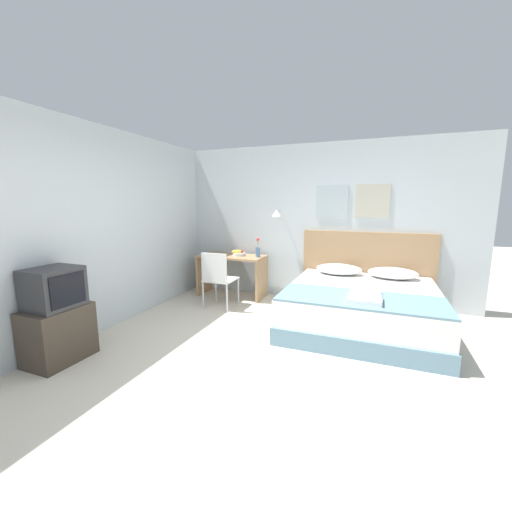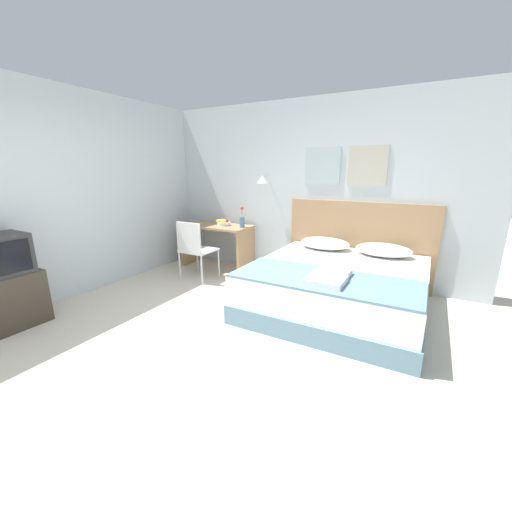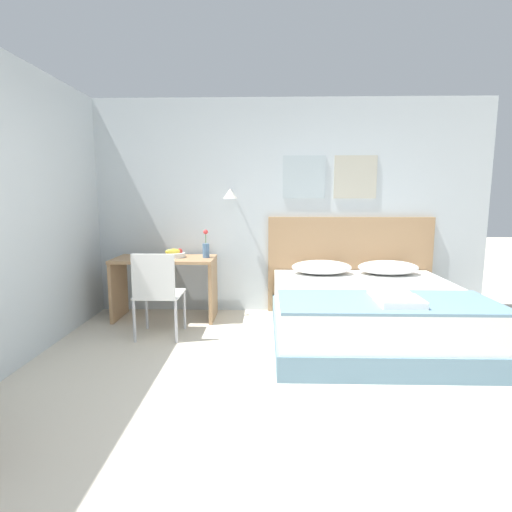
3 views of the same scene
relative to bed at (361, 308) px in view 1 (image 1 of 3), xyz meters
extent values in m
plane|color=beige|center=(-0.94, -1.66, -0.27)|extent=(24.00, 24.00, 0.00)
cube|color=silver|center=(-0.94, 1.08, 1.05)|extent=(5.28, 0.06, 2.65)
cube|color=#A8B7BC|center=(-0.59, 1.04, 1.43)|extent=(0.52, 0.02, 0.52)
cube|color=#B7B29E|center=(0.04, 1.04, 1.43)|extent=(0.52, 0.02, 0.52)
cylinder|color=#B2B2B7|center=(-1.49, 0.97, 1.28)|extent=(0.02, 0.16, 0.02)
cone|color=white|center=(-1.49, 0.88, 1.23)|extent=(0.17, 0.17, 0.12)
cube|color=silver|center=(-3.21, -1.80, 1.05)|extent=(0.06, 5.72, 2.65)
cube|color=#66899E|center=(0.00, 0.00, -0.16)|extent=(1.94, 1.99, 0.22)
cube|color=white|center=(0.00, 0.00, 0.11)|extent=(1.90, 1.95, 0.33)
cube|color=#A87F56|center=(0.00, 1.02, 0.33)|extent=(2.06, 0.06, 1.21)
ellipsoid|color=white|center=(-0.39, 0.72, 0.36)|extent=(0.71, 0.45, 0.16)
ellipsoid|color=white|center=(0.39, 0.72, 0.36)|extent=(0.71, 0.45, 0.16)
cube|color=#66899E|center=(0.00, -0.58, 0.29)|extent=(1.88, 0.79, 0.02)
cube|color=white|center=(0.06, -0.44, 0.33)|extent=(0.33, 0.27, 0.06)
cube|color=white|center=(0.06, -0.72, 0.33)|extent=(0.36, 0.31, 0.06)
cube|color=#A87F56|center=(-2.27, 0.69, 0.45)|extent=(1.19, 0.58, 0.03)
cube|color=#A87F56|center=(-2.84, 0.69, 0.08)|extent=(0.04, 0.53, 0.71)
cube|color=#A87F56|center=(-1.69, 0.69, 0.08)|extent=(0.04, 0.53, 0.71)
cube|color=white|center=(-2.17, 0.08, 0.18)|extent=(0.46, 0.46, 0.02)
cube|color=white|center=(-2.17, -0.13, 0.41)|extent=(0.43, 0.03, 0.45)
cylinder|color=#B7B7BC|center=(-2.38, 0.30, -0.05)|extent=(0.03, 0.03, 0.44)
cylinder|color=#B7B7BC|center=(-1.96, 0.30, -0.05)|extent=(0.03, 0.03, 0.44)
cylinder|color=#B7B7BC|center=(-2.38, -0.13, -0.05)|extent=(0.03, 0.03, 0.44)
cylinder|color=#B7B7BC|center=(-1.96, -0.13, -0.05)|extent=(0.03, 0.03, 0.44)
cylinder|color=silver|center=(-2.13, 0.72, 0.50)|extent=(0.22, 0.22, 0.05)
sphere|color=red|center=(-2.09, 0.74, 0.54)|extent=(0.07, 0.07, 0.07)
sphere|color=orange|center=(-2.17, 0.75, 0.54)|extent=(0.07, 0.07, 0.07)
ellipsoid|color=yellow|center=(-2.16, 0.68, 0.55)|extent=(0.20, 0.13, 0.07)
cylinder|color=#4C7099|center=(-1.77, 0.71, 0.55)|extent=(0.08, 0.08, 0.17)
cylinder|color=#3D7538|center=(-1.77, 0.71, 0.71)|extent=(0.01, 0.01, 0.14)
sphere|color=#DB3838|center=(-1.77, 0.71, 0.78)|extent=(0.06, 0.06, 0.06)
cube|color=#3D3328|center=(-2.94, -2.14, 0.02)|extent=(0.44, 0.61, 0.59)
cube|color=#2D2D30|center=(-2.94, -2.14, 0.53)|extent=(0.42, 0.48, 0.42)
cube|color=black|center=(-2.73, -2.14, 0.53)|extent=(0.01, 0.38, 0.33)
camera|label=1|loc=(0.15, -4.30, 1.39)|focal=22.00mm
camera|label=2|loc=(0.87, -3.57, 1.37)|focal=22.00mm
camera|label=3|loc=(-1.06, -3.97, 1.21)|focal=28.00mm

